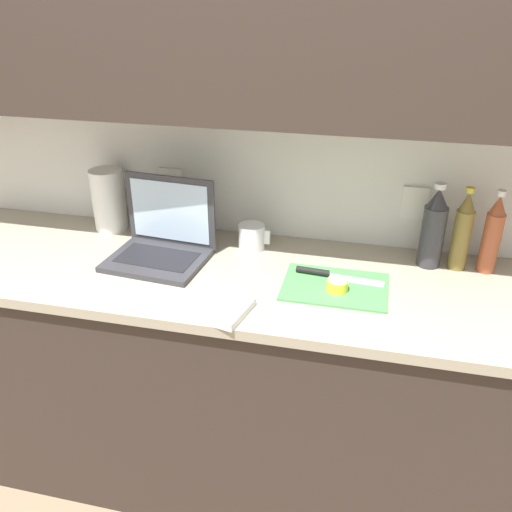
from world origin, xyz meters
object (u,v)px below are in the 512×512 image
bottle_water_clear (492,235)px  bottle_oil_tall (462,232)px  laptop (163,240)px  paper_towel_roll (109,200)px  bottle_green_soda (433,229)px  measuring_cup (252,237)px  cutting_board (335,287)px  lemon_half_cut (337,285)px  knife (324,274)px

bottle_water_clear → bottle_oil_tall: bearing=180.0°
laptop → paper_towel_roll: size_ratio=1.48×
bottle_green_soda → measuring_cup: (-0.63, -0.02, -0.09)m
laptop → bottle_water_clear: bearing=12.8°
cutting_board → bottle_green_soda: bottle_green_soda is taller
bottle_green_soda → bottle_water_clear: size_ratio=1.03×
cutting_board → paper_towel_roll: 0.95m
laptop → cutting_board: bearing=-2.5°
lemon_half_cut → bottle_oil_tall: 0.47m
bottle_water_clear → knife: bearing=-161.5°
cutting_board → lemon_half_cut: bearing=-71.6°
bottle_green_soda → bottle_water_clear: bottle_green_soda is taller
laptop → lemon_half_cut: laptop is taller
cutting_board → measuring_cup: bearing=146.6°
cutting_board → knife: 0.07m
measuring_cup → bottle_oil_tall: bearing=1.3°
bottle_green_soda → bottle_oil_tall: size_ratio=1.02×
knife → paper_towel_roll: paper_towel_roll is taller
cutting_board → paper_towel_roll: size_ratio=1.39×
cutting_board → bottle_water_clear: bearing=25.6°
lemon_half_cut → bottle_green_soda: bearing=41.7°
knife → bottle_oil_tall: bottle_oil_tall is taller
paper_towel_roll → lemon_half_cut: bearing=-17.5°
bottle_green_soda → paper_towel_roll: size_ratio=1.23×
measuring_cup → paper_towel_roll: size_ratio=0.48×
lemon_half_cut → measuring_cup: measuring_cup is taller
lemon_half_cut → measuring_cup: 0.41m
cutting_board → knife: size_ratio=1.15×
cutting_board → measuring_cup: (-0.33, 0.22, 0.04)m
cutting_board → lemon_half_cut: 0.03m
bottle_water_clear → measuring_cup: 0.82m
knife → bottle_green_soda: bottle_green_soda is taller
knife → bottle_oil_tall: 0.48m
laptop → knife: laptop is taller
cutting_board → paper_towel_roll: (-0.91, 0.26, 0.12)m
laptop → knife: (0.58, -0.03, -0.05)m
lemon_half_cut → laptop: bearing=170.2°
knife → bottle_water_clear: bottle_water_clear is taller
bottle_green_soda → bottle_oil_tall: bottle_green_soda is taller
bottle_oil_tall → paper_towel_roll: size_ratio=1.21×
cutting_board → laptop: bearing=172.4°
laptop → bottle_water_clear: bottle_water_clear is taller
lemon_half_cut → paper_towel_roll: 0.97m
paper_towel_roll → bottle_green_soda: bearing=-1.5°
knife → lemon_half_cut: size_ratio=4.31×
lemon_half_cut → bottle_water_clear: (0.48, 0.26, 0.11)m
bottle_green_soda → bottle_water_clear: bearing=-0.0°
knife → bottle_water_clear: 0.57m
knife → paper_towel_roll: (-0.87, 0.21, 0.10)m
cutting_board → bottle_water_clear: (0.49, 0.23, 0.13)m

